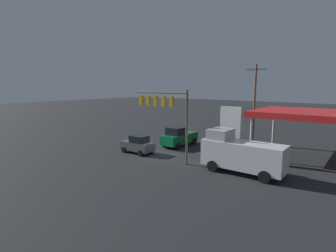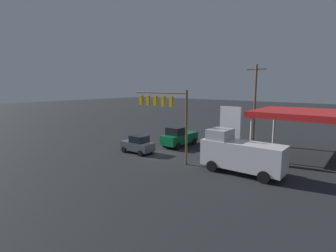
{
  "view_description": "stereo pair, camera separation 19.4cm",
  "coord_description": "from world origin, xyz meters",
  "views": [
    {
      "loc": [
        -17.96,
        20.75,
        7.37
      ],
      "look_at": [
        0.0,
        -2.0,
        2.84
      ],
      "focal_mm": 28.0,
      "sensor_mm": 36.0,
      "label": 1
    },
    {
      "loc": [
        -18.11,
        20.63,
        7.37
      ],
      "look_at": [
        0.0,
        -2.0,
        2.84
      ],
      "focal_mm": 28.0,
      "sensor_mm": 36.0,
      "label": 2
    }
  ],
  "objects": [
    {
      "name": "hatchback_crossing",
      "position": [
        2.0,
        0.81,
        0.95
      ],
      "size": [
        3.83,
        2.01,
        1.97
      ],
      "rotation": [
        0.0,
        0.0,
        0.02
      ],
      "color": "#474C51",
      "rests_on": "ground"
    },
    {
      "name": "utility_pole",
      "position": [
        -6.24,
        -11.43,
        5.22
      ],
      "size": [
        2.4,
        0.26,
        9.87
      ],
      "color": "brown",
      "rests_on": "ground"
    },
    {
      "name": "delivery_truck",
      "position": [
        -9.51,
        0.17,
        1.69
      ],
      "size": [
        6.82,
        2.6,
        3.58
      ],
      "rotation": [
        0.0,
        0.0,
        0.01
      ],
      "color": "silver",
      "rests_on": "ground"
    },
    {
      "name": "traffic_signal_assembly",
      "position": [
        -1.86,
        0.97,
        5.3
      ],
      "size": [
        6.47,
        0.43,
        6.94
      ],
      "color": "brown",
      "rests_on": "ground"
    },
    {
      "name": "price_sign",
      "position": [
        -6.99,
        -3.11,
        3.61
      ],
      "size": [
        2.15,
        0.27,
        5.31
      ],
      "color": "silver",
      "rests_on": "ground"
    },
    {
      "name": "gas_station_canopy",
      "position": [
        -12.63,
        -8.15,
        4.5
      ],
      "size": [
        9.26,
        8.52,
        4.85
      ],
      "color": "red",
      "rests_on": "ground"
    },
    {
      "name": "pickup_parked",
      "position": [
        0.4,
        -4.64,
        1.11
      ],
      "size": [
        2.31,
        5.22,
        2.4
      ],
      "rotation": [
        0.0,
        0.0,
        1.56
      ],
      "color": "#0C592D",
      "rests_on": "ground"
    },
    {
      "name": "ground_plane",
      "position": [
        0.0,
        0.0,
        0.0
      ],
      "size": [
        200.0,
        200.0,
        0.0
      ],
      "primitive_type": "plane",
      "color": "black"
    }
  ]
}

